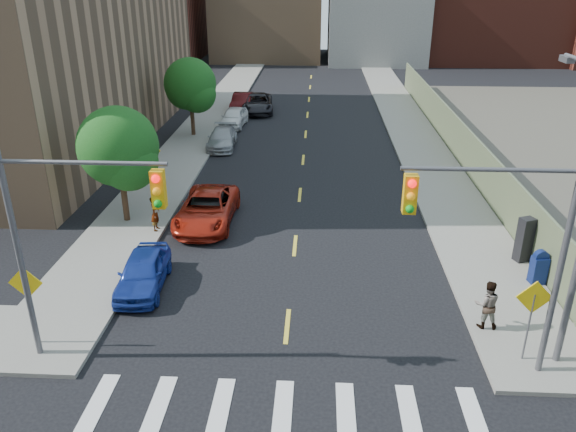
# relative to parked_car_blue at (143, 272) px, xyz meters

# --- Properties ---
(sidewalk_nw) EXTENTS (3.50, 73.00, 0.15)m
(sidewalk_nw) POSITION_rel_parked_car_blue_xyz_m (-2.28, 31.31, -0.60)
(sidewalk_nw) COLOR gray
(sidewalk_nw) RESTS_ON ground
(sidewalk_ne) EXTENTS (3.50, 73.00, 0.15)m
(sidewalk_ne) POSITION_rel_parked_car_blue_xyz_m (13.22, 31.31, -0.60)
(sidewalk_ne) COLOR gray
(sidewalk_ne) RESTS_ON ground
(fence_north) EXTENTS (0.12, 44.00, 2.50)m
(fence_north) POSITION_rel_parked_car_blue_xyz_m (15.07, 17.81, 0.57)
(fence_north) COLOR #646F4D
(fence_north) RESTS_ON ground
(bg_bldg_west) EXTENTS (14.00, 18.00, 12.00)m
(bg_bldg_west) POSITION_rel_parked_car_blue_xyz_m (-16.53, 59.81, 5.32)
(bg_bldg_west) COLOR #592319
(bg_bldg_west) RESTS_ON ground
(bg_bldg_center) EXTENTS (12.00, 16.00, 10.00)m
(bg_bldg_center) POSITION_rel_parked_car_blue_xyz_m (13.47, 59.81, 4.32)
(bg_bldg_center) COLOR gray
(bg_bldg_center) RESTS_ON ground
(signal_nw) EXTENTS (4.59, 0.30, 7.00)m
(signal_nw) POSITION_rel_parked_car_blue_xyz_m (-0.51, -4.19, 3.85)
(signal_nw) COLOR #59595E
(signal_nw) RESTS_ON ground
(signal_ne) EXTENTS (4.59, 0.30, 7.00)m
(signal_ne) POSITION_rel_parked_car_blue_xyz_m (11.46, -4.19, 3.85)
(signal_ne) COLOR #59595E
(signal_ne) RESTS_ON ground
(warn_sign_nw) EXTENTS (1.06, 0.06, 2.83)m
(warn_sign_nw) POSITION_rel_parked_car_blue_xyz_m (-2.33, -3.69, 1.32)
(warn_sign_nw) COLOR #59595E
(warn_sign_nw) RESTS_ON ground
(warn_sign_ne) EXTENTS (1.06, 0.06, 2.83)m
(warn_sign_ne) POSITION_rel_parked_car_blue_xyz_m (12.67, -3.69, 1.32)
(warn_sign_ne) COLOR #59595E
(warn_sign_ne) RESTS_ON ground
(warn_sign_midwest) EXTENTS (1.06, 0.06, 2.83)m
(warn_sign_midwest) POSITION_rel_parked_car_blue_xyz_m (-2.33, 9.81, 1.32)
(warn_sign_midwest) COLOR #59595E
(warn_sign_midwest) RESTS_ON ground
(tree_west_near) EXTENTS (3.66, 3.64, 5.52)m
(tree_west_near) POSITION_rel_parked_car_blue_xyz_m (-2.53, 5.85, 2.80)
(tree_west_near) COLOR #332114
(tree_west_near) RESTS_ON ground
(tree_west_far) EXTENTS (3.66, 3.64, 5.52)m
(tree_west_far) POSITION_rel_parked_car_blue_xyz_m (-2.53, 20.85, 2.80)
(tree_west_far) COLOR #332114
(tree_west_far) RESTS_ON ground
(parked_car_blue) EXTENTS (1.86, 4.07, 1.35)m
(parked_car_blue) POSITION_rel_parked_car_blue_xyz_m (0.00, 0.00, 0.00)
(parked_car_blue) COLOR navy
(parked_car_blue) RESTS_ON ground
(parked_car_black) EXTENTS (1.47, 4.00, 1.31)m
(parked_car_black) POSITION_rel_parked_car_blue_xyz_m (1.27, 6.36, -0.02)
(parked_car_black) COLOR black
(parked_car_black) RESTS_ON ground
(parked_car_red) EXTENTS (2.52, 5.38, 1.49)m
(parked_car_red) POSITION_rel_parked_car_blue_xyz_m (1.27, 5.92, 0.07)
(parked_car_red) COLOR #A52010
(parked_car_red) RESTS_ON ground
(parked_car_silver) EXTENTS (1.94, 4.40, 1.26)m
(parked_car_silver) POSITION_rel_parked_car_blue_xyz_m (-0.03, 18.20, -0.05)
(parked_car_silver) COLOR #979A9E
(parked_car_silver) RESTS_ON ground
(parked_car_white) EXTENTS (1.99, 4.29, 1.42)m
(parked_car_white) POSITION_rel_parked_car_blue_xyz_m (-0.03, 23.76, 0.03)
(parked_car_white) COLOR white
(parked_car_white) RESTS_ON ground
(parked_car_maroon) EXTENTS (1.68, 4.55, 1.49)m
(parked_car_maroon) POSITION_rel_parked_car_blue_xyz_m (-0.03, 28.84, 0.07)
(parked_car_maroon) COLOR #3E0C0D
(parked_car_maroon) RESTS_ON ground
(parked_car_grey) EXTENTS (3.01, 5.62, 1.50)m
(parked_car_grey) POSITION_rel_parked_car_blue_xyz_m (1.27, 28.56, 0.07)
(parked_car_grey) COLOR black
(parked_car_grey) RESTS_ON ground
(mailbox) EXTENTS (0.61, 0.51, 1.35)m
(mailbox) POSITION_rel_parked_car_blue_xyz_m (14.67, 0.93, 0.13)
(mailbox) COLOR #0E1C54
(mailbox) RESTS_ON sidewalk_ne
(payphone) EXTENTS (0.68, 0.62, 1.85)m
(payphone) POSITION_rel_parked_car_blue_xyz_m (14.67, 2.70, 0.40)
(payphone) COLOR black
(payphone) RESTS_ON sidewalk_ne
(pedestrian_west) EXTENTS (0.39, 0.58, 1.59)m
(pedestrian_west) POSITION_rel_parked_car_blue_xyz_m (-0.83, 4.77, 0.27)
(pedestrian_west) COLOR gray
(pedestrian_west) RESTS_ON sidewalk_nw
(pedestrian_east) EXTENTS (0.86, 0.70, 1.68)m
(pedestrian_east) POSITION_rel_parked_car_blue_xyz_m (11.95, -2.06, 0.31)
(pedestrian_east) COLOR gray
(pedestrian_east) RESTS_ON sidewalk_ne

